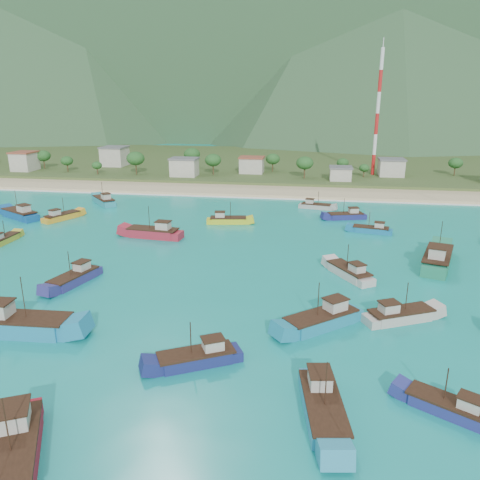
# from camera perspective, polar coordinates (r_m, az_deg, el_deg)

# --- Properties ---
(ground) EXTENTS (600.00, 600.00, 0.00)m
(ground) POSITION_cam_1_polar(r_m,az_deg,el_deg) (71.95, -5.10, -6.36)
(ground) COLOR #0C8186
(ground) RESTS_ON ground
(beach) EXTENTS (400.00, 18.00, 1.20)m
(beach) POSITION_cam_1_polar(r_m,az_deg,el_deg) (146.67, 2.30, 5.93)
(beach) COLOR beige
(beach) RESTS_ON ground
(land) EXTENTS (400.00, 110.00, 2.40)m
(land) POSITION_cam_1_polar(r_m,az_deg,el_deg) (206.56, 4.30, 9.20)
(land) COLOR #385123
(land) RESTS_ON ground
(surf_line) EXTENTS (400.00, 2.50, 0.08)m
(surf_line) POSITION_cam_1_polar(r_m,az_deg,el_deg) (137.43, 1.84, 5.17)
(surf_line) COLOR white
(surf_line) RESTS_ON ground
(mountains) EXTENTS (1520.00, 440.00, 260.00)m
(mountains) POSITION_cam_1_polar(r_m,az_deg,el_deg) (475.46, 5.13, 26.63)
(mountains) COLOR slate
(mountains) RESTS_ON ground
(village) EXTENTS (204.11, 28.39, 7.12)m
(village) POSITION_cam_1_polar(r_m,az_deg,el_deg) (170.33, 3.52, 9.04)
(village) COLOR beige
(village) RESTS_ON ground
(vegetation) EXTENTS (281.06, 26.27, 8.63)m
(vegetation) POSITION_cam_1_polar(r_m,az_deg,el_deg) (169.45, 1.46, 9.27)
(vegetation) COLOR #235623
(vegetation) RESTS_ON ground
(radio_tower) EXTENTS (1.20, 1.20, 42.31)m
(radio_tower) POSITION_cam_1_polar(r_m,az_deg,el_deg) (173.28, 16.42, 14.59)
(radio_tower) COLOR red
(radio_tower) RESTS_ON ground
(boat_1) EXTENTS (9.72, 4.21, 5.56)m
(boat_1) POSITION_cam_1_polar(r_m,az_deg,el_deg) (109.52, -1.54, 2.36)
(boat_1) COLOR gold
(boat_1) RESTS_ON ground
(boat_2) EXTENTS (8.71, 12.48, 7.19)m
(boat_2) POSITION_cam_1_polar(r_m,az_deg,el_deg) (45.57, -25.80, -22.35)
(boat_2) COLOR red
(boat_2) RESTS_ON ground
(boat_3) EXTENTS (7.78, 9.89, 5.84)m
(boat_3) POSITION_cam_1_polar(r_m,az_deg,el_deg) (79.34, 13.20, -3.95)
(boat_3) COLOR beige
(boat_3) RESTS_ON ground
(boat_4) EXTENTS (9.82, 7.01, 5.68)m
(boat_4) POSITION_cam_1_polar(r_m,az_deg,el_deg) (53.93, -5.14, -14.21)
(boat_4) COLOR navy
(boat_4) RESTS_ON ground
(boat_5) EXTENTS (10.86, 9.88, 6.71)m
(boat_5) POSITION_cam_1_polar(r_m,az_deg,el_deg) (62.30, 10.02, -9.64)
(boat_5) COLOR teal
(boat_5) RESTS_ON ground
(boat_6) EXTENTS (5.38, 10.48, 5.94)m
(boat_6) POSITION_cam_1_polar(r_m,az_deg,el_deg) (79.37, -19.51, -4.48)
(boat_6) COLOR navy
(boat_6) RESTS_ON ground
(boat_8) EXTENTS (8.26, 14.53, 8.24)m
(boat_8) POSITION_cam_1_polar(r_m,az_deg,el_deg) (89.09, 22.91, -2.23)
(boat_8) COLOR #1B7A57
(boat_8) RESTS_ON ground
(boat_11) EXTENTS (12.28, 8.97, 7.13)m
(boat_11) POSITION_cam_1_polar(r_m,az_deg,el_deg) (126.00, -25.23, 2.82)
(boat_11) COLOR #0E4B8E
(boat_11) RESTS_ON ground
(boat_12) EXTENTS (10.07, 6.85, 5.78)m
(boat_12) POSITION_cam_1_polar(r_m,az_deg,el_deg) (66.33, 18.88, -8.79)
(boat_12) COLOR #B6ADA3
(boat_12) RESTS_ON ground
(boat_15) EXTENTS (4.95, 11.52, 6.59)m
(boat_15) POSITION_cam_1_polar(r_m,az_deg,el_deg) (47.01, 10.02, -19.49)
(boat_15) COLOR teal
(boat_15) RESTS_ON ground
(boat_16) EXTENTS (12.32, 4.85, 7.09)m
(boat_16) POSITION_cam_1_polar(r_m,az_deg,el_deg) (100.14, -10.44, 0.81)
(boat_16) COLOR #A32232
(boat_16) RESTS_ON ground
(boat_17) EXTENTS (8.62, 6.49, 5.03)m
(boat_17) POSITION_cam_1_polar(r_m,az_deg,el_deg) (50.72, 24.26, -18.26)
(boat_17) COLOR navy
(boat_17) RESTS_ON ground
(boat_18) EXTENTS (8.86, 4.08, 5.05)m
(boat_18) POSITION_cam_1_polar(r_m,az_deg,el_deg) (125.58, 9.19, 4.04)
(boat_18) COLOR #A9A199
(boat_18) RESTS_ON ground
(boat_21) EXTENTS (13.84, 4.68, 8.07)m
(boat_21) POSITION_cam_1_polar(r_m,az_deg,el_deg) (65.80, -25.29, -9.38)
(boat_21) COLOR teal
(boat_21) RESTS_ON ground
(boat_23) EXTENTS (8.80, 4.11, 5.01)m
(boat_23) POSITION_cam_1_polar(r_m,az_deg,el_deg) (106.00, 15.75, 1.15)
(boat_23) COLOR #12699B
(boat_23) RESTS_ON ground
(boat_25) EXTENTS (9.72, 10.23, 6.44)m
(boat_25) POSITION_cam_1_polar(r_m,az_deg,el_deg) (134.57, -16.24, 4.56)
(boat_25) COLOR teal
(boat_25) RESTS_ON ground
(boat_27) EXTENTS (6.50, 9.78, 5.60)m
(boat_27) POSITION_cam_1_polar(r_m,az_deg,el_deg) (120.69, -20.90, 2.63)
(boat_27) COLOR orange
(boat_27) RESTS_ON ground
(boat_29) EXTENTS (2.55, 8.37, 4.93)m
(boat_29) POSITION_cam_1_polar(r_m,az_deg,el_deg) (106.37, -26.87, -0.06)
(boat_29) COLOR gold
(boat_29) RESTS_ON ground
(boat_32) EXTENTS (9.72, 5.16, 5.51)m
(boat_32) POSITION_cam_1_polar(r_m,az_deg,el_deg) (116.35, 12.82, 2.82)
(boat_32) COLOR navy
(boat_32) RESTS_ON ground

